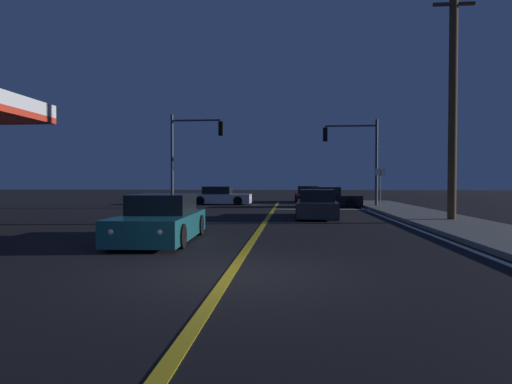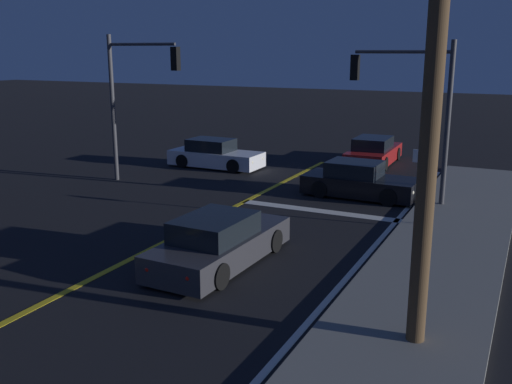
{
  "view_description": "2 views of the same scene",
  "coord_description": "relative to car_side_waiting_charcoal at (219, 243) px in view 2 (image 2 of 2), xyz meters",
  "views": [
    {
      "loc": [
        1.15,
        -7.94,
        1.72
      ],
      "look_at": [
        -0.73,
        14.36,
        1.17
      ],
      "focal_mm": 30.41,
      "sensor_mm": 36.0,
      "label": 1
    },
    {
      "loc": [
        9.36,
        0.45,
        5.43
      ],
      "look_at": [
        1.31,
        16.99,
        0.89
      ],
      "focal_mm": 40.47,
      "sensor_mm": 36.0,
      "label": 2
    }
  ],
  "objects": [
    {
      "name": "stop_bar",
      "position": [
        0.61,
        5.96,
        -0.58
      ],
      "size": [
        5.84,
        0.5,
        0.01
      ],
      "primitive_type": "cube",
      "color": "silver",
      "rests_on": "ground"
    },
    {
      "name": "lane_line_center",
      "position": [
        -2.3,
        -2.65,
        -0.58
      ],
      "size": [
        0.2,
        34.37,
        0.01
      ],
      "primitive_type": "cube",
      "color": "gold",
      "rests_on": "ground"
    },
    {
      "name": "car_mid_block_white",
      "position": [
        -6.51,
        11.09,
        -0.0
      ],
      "size": [
        4.49,
        1.84,
        1.34
      ],
      "rotation": [
        0.0,
        0.0,
        -1.58
      ],
      "color": "silver",
      "rests_on": "ground"
    },
    {
      "name": "lane_line_edge_right",
      "position": [
        3.28,
        -2.65,
        -0.58
      ],
      "size": [
        0.16,
        34.37,
        0.01
      ],
      "primitive_type": "cube",
      "color": "silver",
      "rests_on": "ground"
    },
    {
      "name": "sidewalk_right",
      "position": [
        5.13,
        -2.65,
        -0.51
      ],
      "size": [
        3.2,
        36.39,
        0.15
      ],
      "primitive_type": "cube",
      "color": "slate",
      "rests_on": "ground"
    },
    {
      "name": "car_distant_tail_black",
      "position": [
        1.24,
        8.56,
        -0.0
      ],
      "size": [
        4.31,
        2.0,
        1.34
      ],
      "rotation": [
        0.0,
        0.0,
        -1.6
      ],
      "color": "black",
      "rests_on": "ground"
    },
    {
      "name": "utility_pole_right",
      "position": [
        5.43,
        -2.15,
        4.79
      ],
      "size": [
        1.98,
        0.34,
        10.39
      ],
      "color": "#4C3823",
      "rests_on": "ground"
    },
    {
      "name": "traffic_signal_far_left",
      "position": [
        -7.77,
        6.86,
        3.41
      ],
      "size": [
        3.43,
        0.28,
        6.05
      ],
      "color": "#38383D",
      "rests_on": "ground"
    },
    {
      "name": "car_side_waiting_charcoal",
      "position": [
        0.0,
        0.0,
        0.0
      ],
      "size": [
        2.04,
        4.75,
        1.34
      ],
      "rotation": [
        0.0,
        0.0,
        -0.03
      ],
      "color": "#2D2D33",
      "rests_on": "ground"
    },
    {
      "name": "traffic_signal_near_right",
      "position": [
        3.08,
        8.26,
        3.24
      ],
      "size": [
        3.57,
        0.28,
        5.77
      ],
      "rotation": [
        0.0,
        0.0,
        3.14
      ],
      "color": "#38383D",
      "rests_on": "ground"
    },
    {
      "name": "car_far_approaching_red",
      "position": [
        0.06,
        15.17,
        0.0
      ],
      "size": [
        2.01,
        4.73,
        1.34
      ],
      "rotation": [
        0.0,
        0.0,
        0.02
      ],
      "color": "maroon",
      "rests_on": "ground"
    },
    {
      "name": "street_sign_corner",
      "position": [
        4.03,
        5.46,
        1.11
      ],
      "size": [
        0.56,
        0.11,
        2.53
      ],
      "color": "slate",
      "rests_on": "ground"
    }
  ]
}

